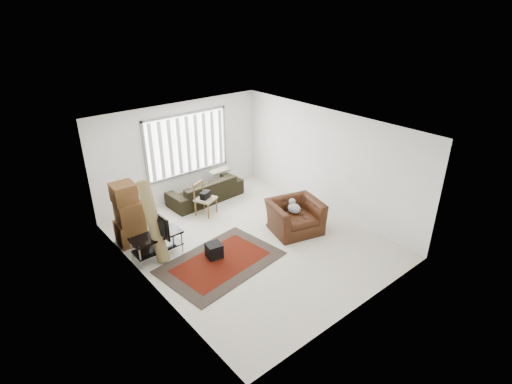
% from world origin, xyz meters
% --- Properties ---
extents(room, '(6.00, 6.02, 2.71)m').
position_xyz_m(room, '(0.03, 0.51, 1.76)').
color(room, beige).
rests_on(room, ground).
extents(persian_rug, '(2.66, 1.95, 0.02)m').
position_xyz_m(persian_rug, '(-1.04, -0.27, 0.01)').
color(persian_rug, black).
rests_on(persian_rug, ground).
extents(tv_stand, '(1.09, 0.49, 0.54)m').
position_xyz_m(tv_stand, '(-1.95, 0.80, 0.39)').
color(tv_stand, black).
rests_on(tv_stand, ground).
extents(tv, '(0.11, 0.88, 0.51)m').
position_xyz_m(tv, '(-1.95, 0.80, 0.80)').
color(tv, black).
rests_on(tv, tv_stand).
extents(subwoofer, '(0.37, 0.37, 0.32)m').
position_xyz_m(subwoofer, '(-1.04, -0.02, 0.18)').
color(subwoofer, black).
rests_on(subwoofer, persian_rug).
extents(moving_boxes, '(0.63, 0.58, 1.48)m').
position_xyz_m(moving_boxes, '(-2.15, 1.71, 0.69)').
color(moving_boxes, brown).
rests_on(moving_boxes, ground).
extents(white_flatpack, '(0.56, 0.25, 0.71)m').
position_xyz_m(white_flatpack, '(-1.89, 1.51, 0.35)').
color(white_flatpack, silver).
rests_on(white_flatpack, ground).
extents(rolled_rug, '(0.32, 0.78, 1.78)m').
position_xyz_m(rolled_rug, '(-1.98, 0.78, 0.89)').
color(rolled_rug, olive).
rests_on(rolled_rug, ground).
extents(sofa, '(2.17, 1.01, 0.82)m').
position_xyz_m(sofa, '(0.37, 2.45, 0.41)').
color(sofa, black).
rests_on(sofa, ground).
extents(side_chair, '(0.61, 0.61, 0.87)m').
position_xyz_m(side_chair, '(-0.08, 1.77, 0.48)').
color(side_chair, '#8A795A').
rests_on(side_chair, ground).
extents(armchair, '(1.42, 1.32, 0.88)m').
position_xyz_m(armchair, '(1.11, -0.33, 0.44)').
color(armchair, '#37190B').
rests_on(armchair, ground).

